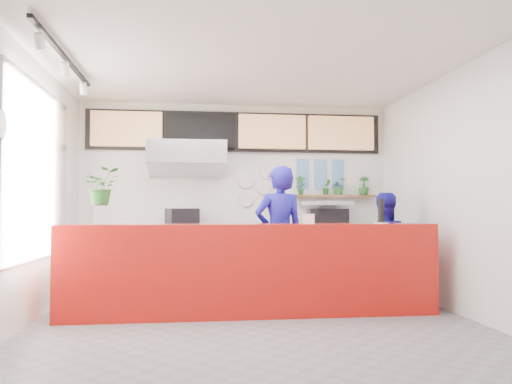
% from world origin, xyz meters
% --- Properties ---
extents(floor, '(5.00, 5.00, 0.00)m').
position_xyz_m(floor, '(0.00, 0.00, 0.00)').
color(floor, slate).
rests_on(floor, ground).
extents(ceiling, '(5.00, 5.00, 0.00)m').
position_xyz_m(ceiling, '(0.00, 0.00, 3.00)').
color(ceiling, silver).
extents(wall_back, '(5.00, 0.00, 5.00)m').
position_xyz_m(wall_back, '(0.00, 2.50, 1.50)').
color(wall_back, white).
rests_on(wall_back, ground).
extents(wall_left, '(0.00, 5.00, 5.00)m').
position_xyz_m(wall_left, '(-2.50, 0.00, 1.50)').
color(wall_left, white).
rests_on(wall_left, ground).
extents(wall_right, '(0.00, 5.00, 5.00)m').
position_xyz_m(wall_right, '(2.50, 0.00, 1.50)').
color(wall_right, white).
rests_on(wall_right, ground).
extents(service_counter, '(4.50, 0.60, 1.10)m').
position_xyz_m(service_counter, '(0.00, 0.40, 0.55)').
color(service_counter, '#AF120C').
rests_on(service_counter, ground).
extents(cream_band, '(5.00, 0.02, 0.80)m').
position_xyz_m(cream_band, '(0.00, 2.49, 2.60)').
color(cream_band, beige).
rests_on(cream_band, wall_back).
extents(prep_bench, '(1.80, 0.60, 0.90)m').
position_xyz_m(prep_bench, '(-0.80, 2.20, 0.45)').
color(prep_bench, '#B2B5BA').
rests_on(prep_bench, ground).
extents(panini_oven, '(0.55, 0.55, 0.40)m').
position_xyz_m(panini_oven, '(-0.88, 2.20, 1.10)').
color(panini_oven, black).
rests_on(panini_oven, prep_bench).
extents(extraction_hood, '(1.20, 0.70, 0.35)m').
position_xyz_m(extraction_hood, '(-0.80, 2.15, 2.15)').
color(extraction_hood, '#B2B5BA').
rests_on(extraction_hood, ceiling).
extents(hood_lip, '(1.20, 0.69, 0.31)m').
position_xyz_m(hood_lip, '(-0.80, 2.15, 1.95)').
color(hood_lip, '#B2B5BA').
rests_on(hood_lip, ceiling).
extents(right_bench, '(1.80, 0.60, 0.90)m').
position_xyz_m(right_bench, '(1.50, 2.20, 0.45)').
color(right_bench, '#B2B5BA').
rests_on(right_bench, ground).
extents(espresso_machine, '(0.66, 0.51, 0.39)m').
position_xyz_m(espresso_machine, '(1.45, 2.20, 1.10)').
color(espresso_machine, black).
rests_on(espresso_machine, right_bench).
extents(espresso_tray, '(0.83, 0.73, 0.06)m').
position_xyz_m(espresso_tray, '(1.45, 2.20, 1.38)').
color(espresso_tray, '#B5B6BC').
rests_on(espresso_tray, espresso_machine).
extents(herb_shelf, '(1.40, 0.18, 0.04)m').
position_xyz_m(herb_shelf, '(1.60, 2.40, 1.50)').
color(herb_shelf, brown).
rests_on(herb_shelf, wall_back).
extents(menu_board_far_left, '(1.10, 0.10, 0.55)m').
position_xyz_m(menu_board_far_left, '(-1.75, 2.38, 2.55)').
color(menu_board_far_left, tan).
rests_on(menu_board_far_left, wall_back).
extents(menu_board_mid_left, '(1.10, 0.10, 0.55)m').
position_xyz_m(menu_board_mid_left, '(-0.59, 2.38, 2.55)').
color(menu_board_mid_left, black).
rests_on(menu_board_mid_left, wall_back).
extents(menu_board_mid_right, '(1.10, 0.10, 0.55)m').
position_xyz_m(menu_board_mid_right, '(0.57, 2.38, 2.55)').
color(menu_board_mid_right, tan).
rests_on(menu_board_mid_right, wall_back).
extents(menu_board_far_right, '(1.10, 0.10, 0.55)m').
position_xyz_m(menu_board_far_right, '(1.73, 2.38, 2.55)').
color(menu_board_far_right, tan).
rests_on(menu_board_far_right, wall_back).
extents(soffit, '(4.80, 0.04, 0.65)m').
position_xyz_m(soffit, '(0.00, 2.46, 2.55)').
color(soffit, black).
rests_on(soffit, wall_back).
extents(window_pane, '(0.04, 2.20, 1.90)m').
position_xyz_m(window_pane, '(-2.47, 0.30, 1.70)').
color(window_pane, silver).
rests_on(window_pane, wall_left).
extents(window_frame, '(0.03, 2.30, 2.00)m').
position_xyz_m(window_frame, '(-2.45, 0.30, 1.70)').
color(window_frame, '#B2B5BA').
rests_on(window_frame, wall_left).
extents(wall_clock_face, '(0.02, 0.26, 0.26)m').
position_xyz_m(wall_clock_face, '(-2.43, -0.90, 2.05)').
color(wall_clock_face, white).
rests_on(wall_clock_face, wall_left).
extents(track_rail, '(0.05, 2.40, 0.04)m').
position_xyz_m(track_rail, '(-2.10, 0.00, 2.94)').
color(track_rail, black).
rests_on(track_rail, ceiling).
extents(dec_plate_a, '(0.24, 0.03, 0.24)m').
position_xyz_m(dec_plate_a, '(0.15, 2.47, 1.75)').
color(dec_plate_a, silver).
rests_on(dec_plate_a, wall_back).
extents(dec_plate_b, '(0.24, 0.03, 0.24)m').
position_xyz_m(dec_plate_b, '(0.45, 2.47, 1.65)').
color(dec_plate_b, silver).
rests_on(dec_plate_b, wall_back).
extents(dec_plate_c, '(0.24, 0.03, 0.24)m').
position_xyz_m(dec_plate_c, '(0.15, 2.47, 1.45)').
color(dec_plate_c, silver).
rests_on(dec_plate_c, wall_back).
extents(dec_plate_d, '(0.24, 0.03, 0.24)m').
position_xyz_m(dec_plate_d, '(0.50, 2.47, 1.90)').
color(dec_plate_d, silver).
rests_on(dec_plate_d, wall_back).
extents(photo_frame_a, '(0.20, 0.02, 0.25)m').
position_xyz_m(photo_frame_a, '(1.10, 2.48, 2.00)').
color(photo_frame_a, '#598CBF').
rests_on(photo_frame_a, wall_back).
extents(photo_frame_b, '(0.20, 0.02, 0.25)m').
position_xyz_m(photo_frame_b, '(1.40, 2.48, 2.00)').
color(photo_frame_b, '#598CBF').
rests_on(photo_frame_b, wall_back).
extents(photo_frame_c, '(0.20, 0.02, 0.25)m').
position_xyz_m(photo_frame_c, '(1.70, 2.48, 2.00)').
color(photo_frame_c, '#598CBF').
rests_on(photo_frame_c, wall_back).
extents(photo_frame_d, '(0.20, 0.02, 0.25)m').
position_xyz_m(photo_frame_d, '(1.10, 2.48, 1.75)').
color(photo_frame_d, '#598CBF').
rests_on(photo_frame_d, wall_back).
extents(photo_frame_e, '(0.20, 0.02, 0.25)m').
position_xyz_m(photo_frame_e, '(1.40, 2.48, 1.75)').
color(photo_frame_e, '#598CBF').
rests_on(photo_frame_e, wall_back).
extents(photo_frame_f, '(0.20, 0.02, 0.25)m').
position_xyz_m(photo_frame_f, '(1.70, 2.48, 1.75)').
color(photo_frame_f, '#598CBF').
rests_on(photo_frame_f, wall_back).
extents(staff_center, '(0.75, 0.56, 1.86)m').
position_xyz_m(staff_center, '(0.45, 1.00, 0.93)').
color(staff_center, '#18148E').
rests_on(staff_center, ground).
extents(staff_right, '(0.75, 0.59, 1.51)m').
position_xyz_m(staff_right, '(1.88, 0.91, 0.75)').
color(staff_right, '#18148E').
rests_on(staff_right, ground).
extents(herb_a, '(0.18, 0.13, 0.33)m').
position_xyz_m(herb_a, '(1.05, 2.40, 1.68)').
color(herb_a, '#266724').
rests_on(herb_a, herb_shelf).
extents(herb_b, '(0.16, 0.14, 0.26)m').
position_xyz_m(herb_b, '(1.49, 2.40, 1.65)').
color(herb_b, '#266724').
rests_on(herb_b, herb_shelf).
extents(herb_c, '(0.30, 0.28, 0.27)m').
position_xyz_m(herb_c, '(1.70, 2.40, 1.66)').
color(herb_c, '#266724').
rests_on(herb_c, herb_shelf).
extents(herb_d, '(0.22, 0.21, 0.32)m').
position_xyz_m(herb_d, '(2.13, 2.40, 1.68)').
color(herb_d, '#266724').
rests_on(herb_d, herb_shelf).
extents(glass_vase, '(0.20, 0.20, 0.21)m').
position_xyz_m(glass_vase, '(-1.76, 0.33, 1.20)').
color(glass_vase, silver).
rests_on(glass_vase, service_counter).
extents(basil_vase, '(0.50, 0.47, 0.44)m').
position_xyz_m(basil_vase, '(-1.76, 0.33, 1.54)').
color(basil_vase, '#266724').
rests_on(basil_vase, glass_vase).
extents(napkin_holder, '(0.15, 0.11, 0.12)m').
position_xyz_m(napkin_holder, '(0.72, 0.39, 1.16)').
color(napkin_holder, white).
rests_on(napkin_holder, service_counter).
extents(white_plate, '(0.22, 0.22, 0.01)m').
position_xyz_m(white_plate, '(1.62, 0.31, 1.11)').
color(white_plate, white).
rests_on(white_plate, service_counter).
extents(pepper_mill, '(0.10, 0.10, 0.30)m').
position_xyz_m(pepper_mill, '(1.62, 0.31, 1.26)').
color(pepper_mill, black).
rests_on(pepper_mill, white_plate).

